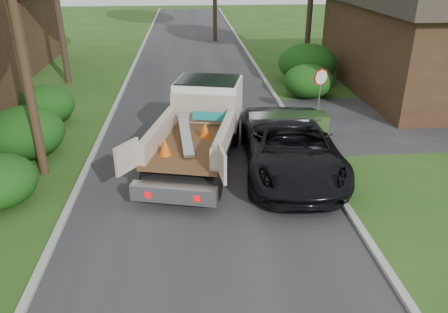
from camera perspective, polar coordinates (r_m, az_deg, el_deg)
name	(u,v)px	position (r m, az deg, el deg)	size (l,w,h in m)	color
ground	(212,255)	(11.22, -1.57, -12.70)	(120.00, 120.00, 0.00)	#264814
road	(200,119)	(20.09, -3.21, 4.91)	(8.00, 90.00, 0.02)	#28282B
curb_left	(109,120)	(20.40, -14.84, 4.58)	(0.20, 90.00, 0.12)	#9E9E99
curb_right	(288,115)	(20.57, 8.32, 5.33)	(0.20, 90.00, 0.12)	#9E9E99
stop_sign	(320,85)	(19.43, 12.47, 9.15)	(0.71, 0.32, 2.48)	slate
utility_pole	(15,17)	(14.86, -25.62, 16.11)	(2.42, 1.25, 10.00)	#382619
house_right	(440,31)	(26.79, 26.33, 14.49)	(9.72, 12.96, 6.20)	#372416
hedge_left_b	(24,133)	(17.56, -24.64, 2.86)	(2.86, 2.86, 1.87)	#19430F
hedge_left_c	(44,105)	(20.81, -22.44, 6.22)	(2.60, 2.60, 1.70)	#19430F
hedge_right_a	(308,81)	(23.53, 10.96, 9.65)	(2.60, 2.60, 1.70)	#19430F
hedge_right_b	(307,63)	(26.47, 10.82, 11.89)	(3.38, 3.38, 2.21)	#19430F
flatbed_truck	(202,119)	(16.04, -2.86, 4.94)	(4.29, 7.18, 2.55)	black
black_pickup	(290,146)	(15.02, 8.64, 1.38)	(3.09, 6.69, 1.86)	black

